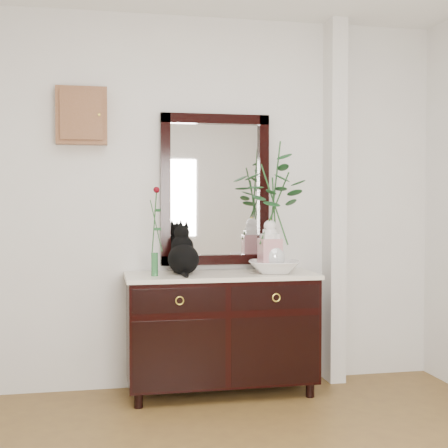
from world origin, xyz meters
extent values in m
cube|color=silver|center=(0.00, 1.98, 1.35)|extent=(3.60, 0.04, 2.70)
cube|color=silver|center=(1.00, 1.90, 1.35)|extent=(0.12, 0.20, 2.70)
cube|color=black|center=(0.10, 1.73, 0.46)|extent=(1.30, 0.50, 0.82)
cube|color=white|center=(0.10, 1.73, 0.83)|extent=(1.33, 0.52, 0.03)
cube|color=black|center=(0.10, 1.97, 1.44)|extent=(0.80, 0.06, 1.10)
cube|color=white|center=(0.10, 1.98, 1.44)|extent=(0.66, 0.01, 0.96)
cube|color=brown|center=(-0.85, 1.94, 1.95)|extent=(0.35, 0.10, 0.40)
imported|color=silver|center=(0.47, 1.68, 0.89)|extent=(0.42, 0.42, 0.09)
camera|label=1|loc=(-0.72, -2.53, 1.35)|focal=50.00mm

